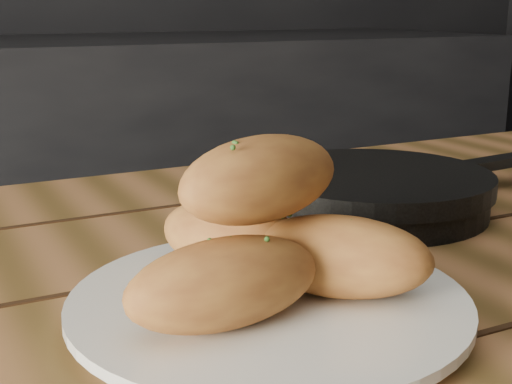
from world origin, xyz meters
The scene contains 4 objects.
table centered at (0.48, 0.57, 0.66)m, with size 1.50×0.97×0.75m.
plate centered at (0.29, 0.56, 0.76)m, with size 0.29×0.29×0.02m.
bread_rolls centered at (0.28, 0.56, 0.81)m, with size 0.23×0.21×0.12m.
skillet centered at (0.52, 0.75, 0.77)m, with size 0.39×0.26×0.05m.
Camera 1 is at (0.06, 0.14, 0.97)m, focal length 50.00 mm.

